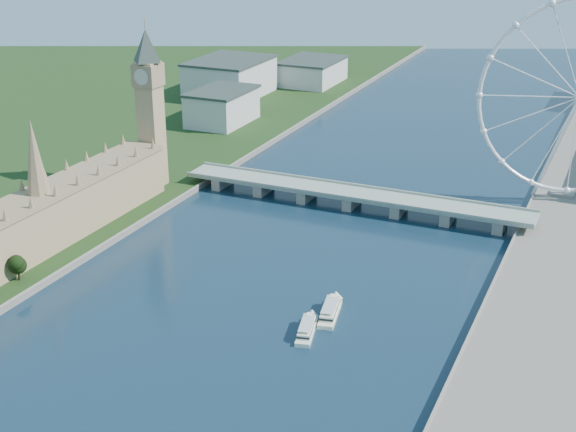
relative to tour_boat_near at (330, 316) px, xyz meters
The scene contains 6 objects.
parliament_range 166.77m from the tour_boat_near, behind, with size 24.00×200.00×70.00m.
big_ben 211.11m from the tour_boat_near, 145.79° to the left, with size 20.02×20.02×110.00m.
westminster_bridge 139.96m from the tour_boat_near, 105.63° to the left, with size 220.00×22.00×9.50m.
city_skyline 395.08m from the tour_boat_near, 89.77° to the left, with size 505.00×280.00×32.00m.
tour_boat_near is the anchor object (origin of this frame).
tour_boat_far 19.35m from the tour_boat_near, 100.65° to the right, with size 6.88×27.08×5.96m, color white, non-canonical shape.
Camera 1 is at (150.85, -136.51, 178.29)m, focal length 50.00 mm.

